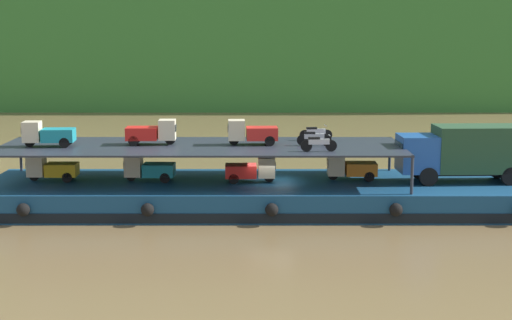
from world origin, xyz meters
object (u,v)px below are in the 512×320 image
(mini_truck_upper_fore, at_px, (252,132))
(motorcycle_upper_centre, at_px, (314,138))
(motorcycle_upper_stbd, at_px, (316,133))
(mini_truck_lower_aft, at_px, (149,169))
(covered_lorry, at_px, (465,151))
(mini_truck_lower_mid, at_px, (251,170))
(cargo_barge, at_px, (270,195))
(mini_truck_upper_stern, at_px, (48,134))
(mini_truck_lower_fore, at_px, (351,168))
(mini_truck_lower_stern, at_px, (52,168))
(mini_truck_upper_mid, at_px, (152,132))
(motorcycle_upper_port, at_px, (318,143))

(mini_truck_upper_fore, distance_m, motorcycle_upper_centre, 3.42)
(motorcycle_upper_centre, height_order, motorcycle_upper_stbd, same)
(mini_truck_lower_aft, relative_size, mini_truck_upper_fore, 1.00)
(covered_lorry, distance_m, mini_truck_lower_aft, 17.36)
(mini_truck_lower_aft, relative_size, mini_truck_lower_mid, 1.00)
(cargo_barge, relative_size, mini_truck_upper_fore, 11.24)
(cargo_barge, xyz_separation_m, mini_truck_upper_stern, (-12.05, -0.37, 3.44))
(covered_lorry, height_order, mini_truck_lower_fore, covered_lorry)
(cargo_barge, bearing_deg, covered_lorry, -0.41)
(covered_lorry, bearing_deg, motorcycle_upper_centre, 179.29)
(mini_truck_lower_stern, bearing_deg, cargo_barge, -1.07)
(mini_truck_upper_stern, bearing_deg, mini_truck_lower_fore, 2.91)
(mini_truck_lower_mid, bearing_deg, cargo_barge, 8.44)
(cargo_barge, relative_size, mini_truck_upper_mid, 11.27)
(mini_truck_upper_mid, xyz_separation_m, mini_truck_upper_fore, (5.49, -0.06, 0.00))
(mini_truck_lower_fore, height_order, motorcycle_upper_stbd, motorcycle_upper_stbd)
(covered_lorry, xyz_separation_m, motorcycle_upper_port, (-8.16, -1.93, 0.74))
(mini_truck_lower_stern, bearing_deg, mini_truck_upper_mid, 1.60)
(mini_truck_upper_stern, bearing_deg, mini_truck_upper_mid, 7.70)
(mini_truck_upper_stern, distance_m, mini_truck_upper_fore, 11.05)
(cargo_barge, xyz_separation_m, motorcycle_upper_port, (2.46, -2.01, 3.18))
(mini_truck_lower_mid, height_order, mini_truck_upper_fore, mini_truck_upper_fore)
(mini_truck_lower_stern, distance_m, mini_truck_upper_mid, 5.92)
(mini_truck_lower_stern, xyz_separation_m, mini_truck_lower_mid, (11.03, -0.38, 0.00))
(cargo_barge, bearing_deg, motorcycle_upper_stbd, 38.13)
(mini_truck_lower_aft, height_order, mini_truck_lower_mid, same)
(covered_lorry, bearing_deg, mini_truck_upper_mid, 178.47)
(mini_truck_lower_stern, height_order, mini_truck_upper_mid, mini_truck_upper_mid)
(mini_truck_lower_aft, xyz_separation_m, mini_truck_lower_fore, (11.19, 0.34, 0.00))
(covered_lorry, distance_m, mini_truck_upper_stern, 22.70)
(cargo_barge, bearing_deg, mini_truck_upper_mid, 176.64)
(mini_truck_lower_mid, relative_size, mini_truck_lower_fore, 1.00)
(motorcycle_upper_port, xyz_separation_m, motorcycle_upper_stbd, (0.16, 4.06, 0.00))
(mini_truck_lower_fore, relative_size, motorcycle_upper_centre, 1.45)
(covered_lorry, relative_size, mini_truck_lower_aft, 2.85)
(mini_truck_lower_aft, height_order, mini_truck_upper_mid, mini_truck_upper_mid)
(mini_truck_lower_mid, xyz_separation_m, motorcycle_upper_centre, (3.43, 0.18, 1.74))
(cargo_barge, xyz_separation_m, mini_truck_lower_aft, (-6.71, 0.14, 1.44))
(mini_truck_lower_mid, relative_size, motorcycle_upper_centre, 1.45)
(cargo_barge, xyz_separation_m, mini_truck_upper_mid, (-6.51, 0.38, 3.44))
(mini_truck_lower_fore, xyz_separation_m, motorcycle_upper_centre, (-2.11, -0.45, 1.74))
(mini_truck_lower_aft, distance_m, mini_truck_upper_mid, 2.02)
(mini_truck_upper_stern, bearing_deg, covered_lorry, 0.73)
(motorcycle_upper_centre, bearing_deg, motorcycle_upper_stbd, 83.11)
(covered_lorry, height_order, mini_truck_upper_stern, mini_truck_upper_stern)
(motorcycle_upper_port, relative_size, motorcycle_upper_stbd, 1.00)
(motorcycle_upper_stbd, bearing_deg, mini_truck_upper_fore, -154.49)
(covered_lorry, xyz_separation_m, mini_truck_lower_fore, (-6.14, 0.55, -1.00))
(motorcycle_upper_port, bearing_deg, mini_truck_lower_mid, 152.24)
(mini_truck_lower_stern, height_order, mini_truck_lower_fore, same)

